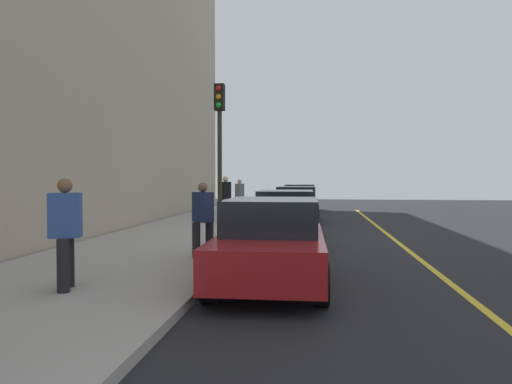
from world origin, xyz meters
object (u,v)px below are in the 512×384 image
Objects in this scene: pedestrian_black_coat at (225,196)px; traffic_light_pole at (220,135)px; pedestrian_navy_coat at (203,217)px; parked_car_charcoal at (286,216)px; parked_car_white at (300,198)px; parked_car_red at (271,242)px; parked_car_green at (297,204)px; pedestrian_blue_coat at (65,230)px; pedestrian_grey_coat at (240,195)px.

pedestrian_black_coat is 0.43× the size of traffic_light_pole.
parked_car_charcoal is at bearing 157.88° from pedestrian_navy_coat.
traffic_light_pole is (1.54, -1.68, 2.27)m from parked_car_charcoal.
parked_car_white is 7.45m from pedestrian_black_coat.
pedestrian_black_coat is (-11.62, -3.02, 0.36)m from parked_car_red.
parked_car_charcoal is 5.79m from parked_car_red.
parked_car_charcoal is 6.54m from pedestrian_black_coat.
parked_car_white is 14.49m from traffic_light_pole.
pedestrian_black_coat reaches higher than parked_car_green.
parked_car_red is at bearing 0.14° from parked_car_green.
parked_car_green is 2.46× the size of pedestrian_blue_coat.
pedestrian_blue_coat reaches higher than parked_car_white.
parked_car_charcoal is at bearing -178.99° from parked_car_red.
pedestrian_blue_coat reaches higher than parked_car_red.
traffic_light_pole reaches higher than pedestrian_navy_coat.
pedestrian_navy_coat is 0.91× the size of pedestrian_black_coat.
pedestrian_navy_coat is 3.58m from pedestrian_blue_coat.
pedestrian_navy_coat is 0.98× the size of pedestrian_grey_coat.
parked_car_green is at bearing 167.63° from traffic_light_pole.
pedestrian_navy_coat reaches higher than parked_car_charcoal.
parked_car_red is 2.40× the size of pedestrian_blue_coat.
parked_car_white is at bearing 174.49° from pedestrian_navy_coat.
parked_car_charcoal is at bearing -0.65° from parked_car_green.
traffic_light_pole is (10.93, 1.19, 1.99)m from pedestrian_grey_coat.
pedestrian_blue_coat is 0.41× the size of traffic_light_pole.
parked_car_charcoal is (12.67, -0.02, 0.00)m from parked_car_white.
parked_car_red is (12.25, 0.03, -0.00)m from parked_car_green.
parked_car_charcoal is 7.79m from pedestrian_blue_coat.
parked_car_green is 2.56× the size of pedestrian_grey_coat.
pedestrian_grey_coat is 0.92× the size of pedestrian_black_coat.
pedestrian_navy_coat is at bearing -9.08° from parked_car_green.
parked_car_red is at bearing 114.44° from pedestrian_blue_coat.
pedestrian_blue_coat is 6.12m from traffic_light_pole.
pedestrian_grey_coat reaches higher than parked_car_red.
parked_car_red is at bearing 1.01° from parked_car_charcoal.
pedestrian_navy_coat is at bearing -138.29° from parked_car_red.
pedestrian_blue_coat is (13.66, -3.06, 0.32)m from parked_car_green.
pedestrian_blue_coat is at bearing -0.28° from pedestrian_black_coat.
traffic_light_pole reaches higher than parked_car_green.
parked_car_green is 2.36× the size of pedestrian_black_coat.
traffic_light_pole is (-2.36, -0.10, 2.00)m from pedestrian_navy_coat.
parked_car_red is 2.54× the size of pedestrian_navy_coat.
parked_car_green is at bearing 45.23° from pedestrian_grey_coat.
parked_car_white and parked_car_charcoal have the same top height.
parked_car_red is at bearing 0.27° from parked_car_white.
pedestrian_grey_coat reaches higher than parked_car_charcoal.
parked_car_red is 2.50× the size of pedestrian_grey_coat.
parked_car_charcoal is at bearing -0.07° from parked_car_white.
parked_car_charcoal is 2.58× the size of pedestrian_blue_coat.
parked_car_charcoal is 2.68× the size of pedestrian_grey_coat.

